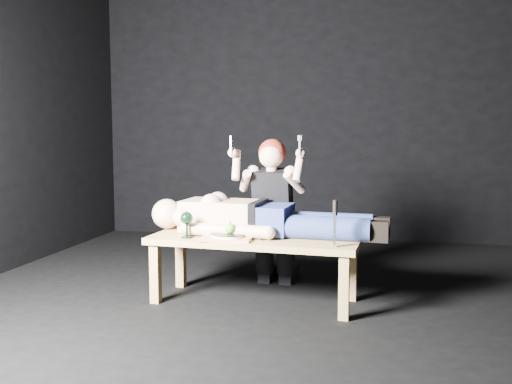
# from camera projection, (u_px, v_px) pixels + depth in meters

# --- Properties ---
(ground) EXTENTS (5.00, 5.00, 0.00)m
(ground) POSITION_uv_depth(u_px,v_px,m) (297.00, 307.00, 3.79)
(ground) COLOR black
(ground) RESTS_ON ground
(back_wall) EXTENTS (5.00, 0.00, 5.00)m
(back_wall) POSITION_uv_depth(u_px,v_px,m) (329.00, 100.00, 6.07)
(back_wall) COLOR black
(back_wall) RESTS_ON ground
(table) EXTENTS (1.45, 0.64, 0.45)m
(table) POSITION_uv_depth(u_px,v_px,m) (255.00, 269.00, 3.89)
(table) COLOR tan
(table) RESTS_ON ground
(lying_man) EXTENTS (1.52, 0.57, 0.28)m
(lying_man) POSITION_uv_depth(u_px,v_px,m) (265.00, 214.00, 3.95)
(lying_man) COLOR #D9AD8D
(lying_man) RESTS_ON table
(kneeling_woman) EXTENTS (0.66, 0.72, 1.14)m
(kneeling_woman) POSITION_uv_depth(u_px,v_px,m) (275.00, 210.00, 4.30)
(kneeling_woman) COLOR black
(kneeling_woman) RESTS_ON ground
(serving_tray) EXTENTS (0.34, 0.25, 0.02)m
(serving_tray) POSITION_uv_depth(u_px,v_px,m) (227.00, 238.00, 3.77)
(serving_tray) COLOR #AC8551
(serving_tray) RESTS_ON table
(plate) EXTENTS (0.23, 0.23, 0.02)m
(plate) POSITION_uv_depth(u_px,v_px,m) (227.00, 235.00, 3.77)
(plate) COLOR white
(plate) RESTS_ON serving_tray
(apple) EXTENTS (0.07, 0.07, 0.07)m
(apple) POSITION_uv_depth(u_px,v_px,m) (230.00, 228.00, 3.77)
(apple) COLOR #4EA724
(apple) RESTS_ON plate
(goblet) EXTENTS (0.09, 0.09, 0.18)m
(goblet) POSITION_uv_depth(u_px,v_px,m) (187.00, 225.00, 3.82)
(goblet) COLOR black
(goblet) RESTS_ON table
(fork_flat) EXTENTS (0.03, 0.15, 0.01)m
(fork_flat) POSITION_uv_depth(u_px,v_px,m) (202.00, 238.00, 3.79)
(fork_flat) COLOR #B2B2B7
(fork_flat) RESTS_ON table
(knife_flat) EXTENTS (0.03, 0.15, 0.01)m
(knife_flat) POSITION_uv_depth(u_px,v_px,m) (250.00, 240.00, 3.72)
(knife_flat) COLOR #B2B2B7
(knife_flat) RESTS_ON table
(spoon_flat) EXTENTS (0.12, 0.11, 0.01)m
(spoon_flat) POSITION_uv_depth(u_px,v_px,m) (256.00, 239.00, 3.75)
(spoon_flat) COLOR #B2B2B7
(spoon_flat) RESTS_ON table
(carving_knife) EXTENTS (0.04, 0.04, 0.29)m
(carving_knife) POSITION_uv_depth(u_px,v_px,m) (335.00, 224.00, 3.51)
(carving_knife) COLOR #B2B2B7
(carving_knife) RESTS_ON table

